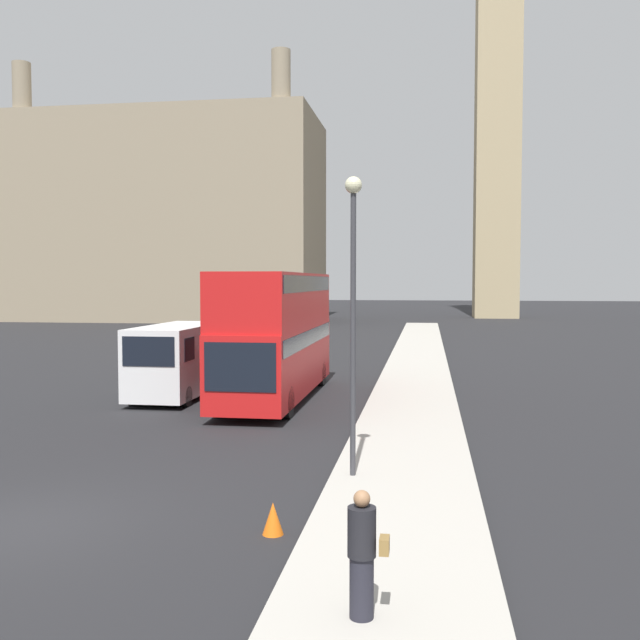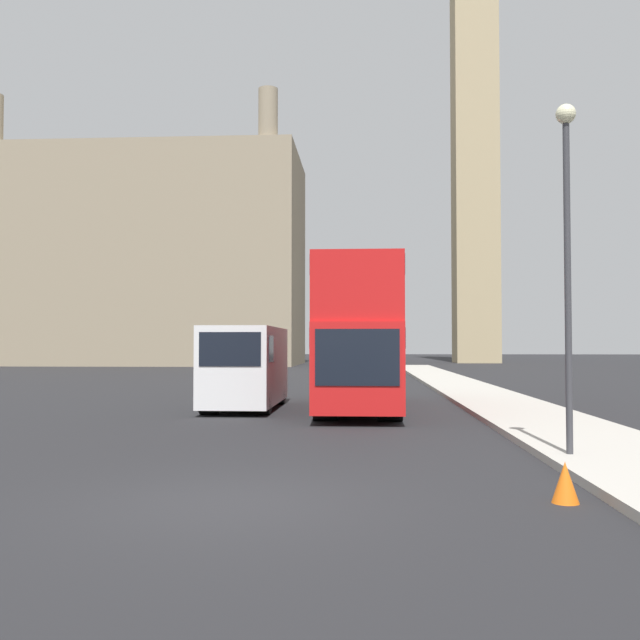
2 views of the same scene
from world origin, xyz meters
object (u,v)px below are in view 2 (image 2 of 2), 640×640
at_px(red_double_decker_bus, 359,331).
at_px(white_van, 246,365).
at_px(clock_tower, 474,53).
at_px(street_lamp, 567,226).

distance_m(red_double_decker_bus, white_van, 3.85).
relative_size(clock_tower, street_lamp, 11.33).
xyz_separation_m(clock_tower, street_lamp, (-9.48, -71.11, -32.47)).
distance_m(clock_tower, white_van, 72.57).
relative_size(red_double_decker_bus, white_van, 1.81).
bearing_deg(white_van, clock_tower, 74.45).
xyz_separation_m(red_double_decker_bus, street_lamp, (3.84, -10.23, 1.71)).
bearing_deg(red_double_decker_bus, clock_tower, 77.66).
bearing_deg(street_lamp, white_van, 126.88).
height_order(clock_tower, red_double_decker_bus, clock_tower).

